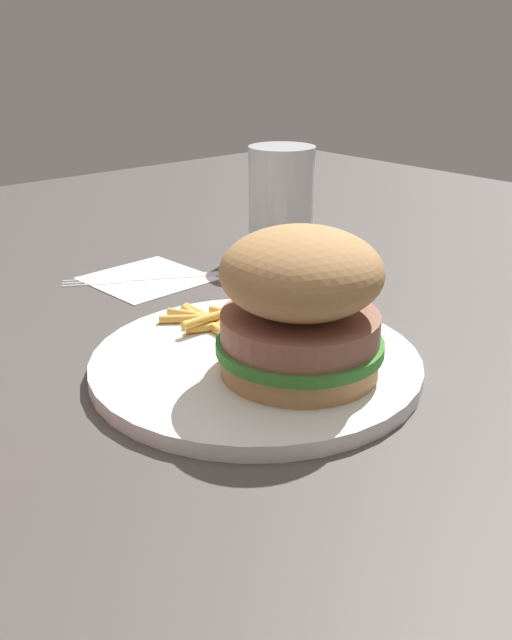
% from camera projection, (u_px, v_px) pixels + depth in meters
% --- Properties ---
extents(ground_plane, '(1.60, 1.60, 0.00)m').
position_uv_depth(ground_plane, '(263.00, 367.00, 0.54)').
color(ground_plane, '#47423F').
extents(plate, '(0.25, 0.25, 0.01)m').
position_uv_depth(plate, '(256.00, 364.00, 0.53)').
color(plate, white).
rests_on(plate, ground_plane).
extents(sandwich, '(0.12, 0.12, 0.11)m').
position_uv_depth(sandwich, '(304.00, 302.00, 0.49)').
color(sandwich, tan).
rests_on(sandwich, plate).
extents(fries_pile, '(0.08, 0.11, 0.01)m').
position_uv_depth(fries_pile, '(225.00, 320.00, 0.59)').
color(fries_pile, gold).
rests_on(fries_pile, plate).
extents(napkin, '(0.12, 0.12, 0.00)m').
position_uv_depth(napkin, '(147.00, 278.00, 0.73)').
color(napkin, white).
rests_on(napkin, ground_plane).
extents(fork, '(0.16, 0.10, 0.00)m').
position_uv_depth(fork, '(145.00, 276.00, 0.73)').
color(fork, silver).
rests_on(fork, napkin).
extents(drink_glass, '(0.08, 0.08, 0.12)m').
position_uv_depth(drink_glass, '(281.00, 208.00, 0.80)').
color(drink_glass, silver).
rests_on(drink_glass, ground_plane).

